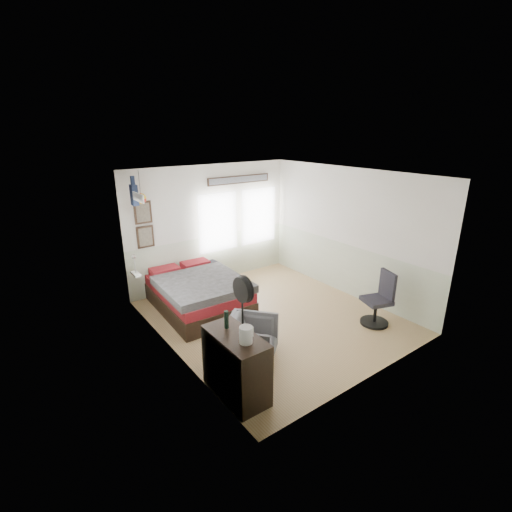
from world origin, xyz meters
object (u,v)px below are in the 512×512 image
object	(u,v)px
task_chair	(379,303)
armchair	(251,340)
nightstand	(211,278)
dresser	(236,365)
bed	(198,293)

from	to	relation	value
task_chair	armchair	bearing A→B (deg)	-171.79
armchair	nightstand	world-z (taller)	armchair
armchair	nightstand	xyz separation A→B (m)	(0.86, 2.79, -0.12)
dresser	armchair	size ratio (longest dim) A/B	1.33
dresser	task_chair	xyz separation A→B (m)	(3.16, 0.06, -0.04)
bed	dresser	bearing A→B (deg)	-104.72
dresser	nightstand	distance (m)	3.64
bed	task_chair	xyz separation A→B (m)	(2.38, -2.48, 0.08)
dresser	armchair	xyz separation A→B (m)	(0.63, 0.53, -0.11)
bed	nightstand	xyz separation A→B (m)	(0.71, 0.77, -0.10)
bed	task_chair	bearing A→B (deg)	-43.95
armchair	bed	bearing A→B (deg)	45.13
bed	nightstand	distance (m)	1.05
bed	dresser	size ratio (longest dim) A/B	2.17
armchair	task_chair	distance (m)	2.57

